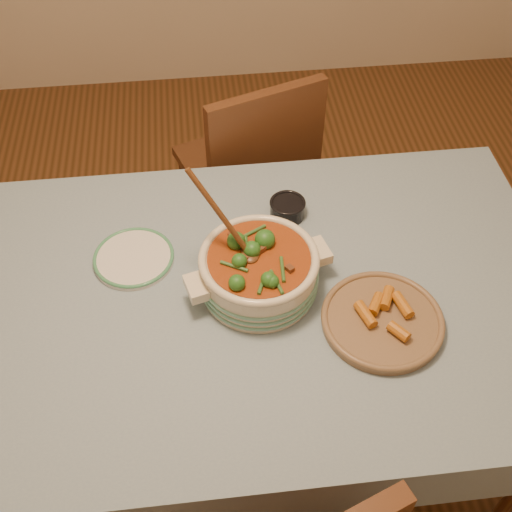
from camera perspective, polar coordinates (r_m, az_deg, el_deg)
The scene contains 7 objects.
floor at distance 2.37m, azimuth 0.16°, elevation -14.81°, with size 4.50×4.50×0.00m, color #482D14.
dining_table at distance 1.81m, azimuth 0.20°, elevation -5.23°, with size 1.68×1.08×0.76m.
stew_casserole at distance 1.69m, azimuth 0.24°, elevation -1.13°, with size 0.40×0.37×0.37m.
white_plate at distance 1.84m, azimuth -10.81°, elevation -0.16°, with size 0.24×0.24×0.02m.
condiment_bowl at distance 1.92m, azimuth 2.81°, elevation 4.31°, with size 0.11×0.11×0.06m.
fried_plate at distance 1.69m, azimuth 11.19°, elevation -5.53°, with size 0.35×0.35×0.05m.
chair_far at distance 2.45m, azimuth -0.31°, elevation 7.87°, with size 0.55×0.55×0.93m.
Camera 1 is at (-0.13, -1.07, 2.12)m, focal length 45.00 mm.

